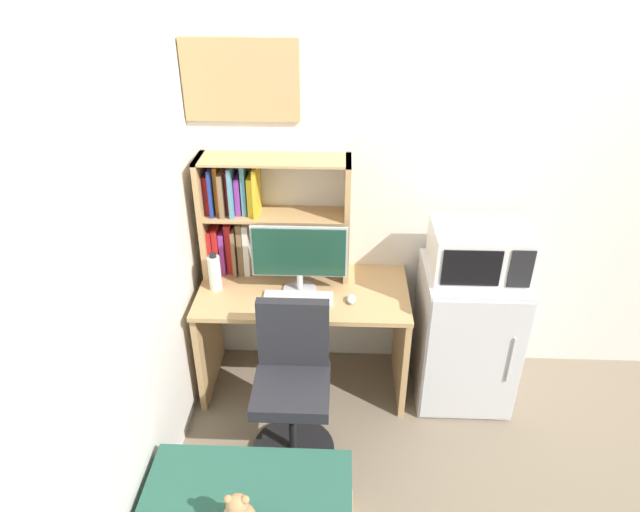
{
  "coord_description": "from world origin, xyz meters",
  "views": [
    {
      "loc": [
        -0.72,
        -3.07,
        2.54
      ],
      "look_at": [
        -0.83,
        -0.34,
        0.97
      ],
      "focal_mm": 31.45,
      "sensor_mm": 36.0,
      "label": 1
    }
  ],
  "objects_px": {
    "keyboard": "(298,299)",
    "wall_corkboard": "(241,80)",
    "mini_fridge": "(465,334)",
    "hutch_bookshelf": "(250,214)",
    "desk_chair": "(293,391)",
    "microwave": "(478,251)",
    "computer_mouse": "(351,299)",
    "monitor": "(299,256)",
    "water_bottle": "(215,273)"
  },
  "relations": [
    {
      "from": "water_bottle",
      "to": "microwave",
      "type": "relative_size",
      "value": 0.46
    },
    {
      "from": "computer_mouse",
      "to": "wall_corkboard",
      "type": "distance_m",
      "value": 1.35
    },
    {
      "from": "monitor",
      "to": "desk_chair",
      "type": "xyz_separation_m",
      "value": [
        -0.01,
        -0.51,
        -0.55
      ]
    },
    {
      "from": "mini_fridge",
      "to": "desk_chair",
      "type": "bearing_deg",
      "value": -153.29
    },
    {
      "from": "hutch_bookshelf",
      "to": "microwave",
      "type": "height_order",
      "value": "hutch_bookshelf"
    },
    {
      "from": "hutch_bookshelf",
      "to": "monitor",
      "type": "bearing_deg",
      "value": -35.44
    },
    {
      "from": "microwave",
      "to": "desk_chair",
      "type": "height_order",
      "value": "microwave"
    },
    {
      "from": "hutch_bookshelf",
      "to": "computer_mouse",
      "type": "relative_size",
      "value": 10.15
    },
    {
      "from": "keyboard",
      "to": "microwave",
      "type": "xyz_separation_m",
      "value": [
        1.0,
        0.1,
        0.28
      ]
    },
    {
      "from": "water_bottle",
      "to": "computer_mouse",
      "type": "bearing_deg",
      "value": -7.33
    },
    {
      "from": "computer_mouse",
      "to": "mini_fridge",
      "type": "height_order",
      "value": "mini_fridge"
    },
    {
      "from": "keyboard",
      "to": "mini_fridge",
      "type": "distance_m",
      "value": 1.05
    },
    {
      "from": "mini_fridge",
      "to": "keyboard",
      "type": "bearing_deg",
      "value": -174.37
    },
    {
      "from": "hutch_bookshelf",
      "to": "water_bottle",
      "type": "distance_m",
      "value": 0.4
    },
    {
      "from": "monitor",
      "to": "wall_corkboard",
      "type": "distance_m",
      "value": 1.01
    },
    {
      "from": "hutch_bookshelf",
      "to": "keyboard",
      "type": "height_order",
      "value": "hutch_bookshelf"
    },
    {
      "from": "keyboard",
      "to": "computer_mouse",
      "type": "bearing_deg",
      "value": 0.22
    },
    {
      "from": "mini_fridge",
      "to": "microwave",
      "type": "xyz_separation_m",
      "value": [
        0.0,
        0.0,
        0.58
      ]
    },
    {
      "from": "desk_chair",
      "to": "wall_corkboard",
      "type": "height_order",
      "value": "wall_corkboard"
    },
    {
      "from": "microwave",
      "to": "wall_corkboard",
      "type": "height_order",
      "value": "wall_corkboard"
    },
    {
      "from": "wall_corkboard",
      "to": "computer_mouse",
      "type": "bearing_deg",
      "value": -33.32
    },
    {
      "from": "hutch_bookshelf",
      "to": "mini_fridge",
      "type": "distance_m",
      "value": 1.48
    },
    {
      "from": "mini_fridge",
      "to": "microwave",
      "type": "relative_size",
      "value": 1.69
    },
    {
      "from": "hutch_bookshelf",
      "to": "wall_corkboard",
      "type": "distance_m",
      "value": 0.76
    },
    {
      "from": "hutch_bookshelf",
      "to": "monitor",
      "type": "distance_m",
      "value": 0.4
    },
    {
      "from": "keyboard",
      "to": "wall_corkboard",
      "type": "bearing_deg",
      "value": 127.88
    },
    {
      "from": "microwave",
      "to": "monitor",
      "type": "bearing_deg",
      "value": -179.91
    },
    {
      "from": "mini_fridge",
      "to": "microwave",
      "type": "distance_m",
      "value": 0.58
    },
    {
      "from": "keyboard",
      "to": "microwave",
      "type": "distance_m",
      "value": 1.05
    },
    {
      "from": "hutch_bookshelf",
      "to": "wall_corkboard",
      "type": "xyz_separation_m",
      "value": [
        -0.02,
        0.1,
        0.75
      ]
    },
    {
      "from": "hutch_bookshelf",
      "to": "microwave",
      "type": "distance_m",
      "value": 1.32
    },
    {
      "from": "keyboard",
      "to": "wall_corkboard",
      "type": "relative_size",
      "value": 0.62
    },
    {
      "from": "computer_mouse",
      "to": "hutch_bookshelf",
      "type": "bearing_deg",
      "value": 152.49
    },
    {
      "from": "hutch_bookshelf",
      "to": "wall_corkboard",
      "type": "height_order",
      "value": "wall_corkboard"
    },
    {
      "from": "mini_fridge",
      "to": "wall_corkboard",
      "type": "distance_m",
      "value": 1.97
    },
    {
      "from": "hutch_bookshelf",
      "to": "desk_chair",
      "type": "bearing_deg",
      "value": -67.92
    },
    {
      "from": "hutch_bookshelf",
      "to": "mini_fridge",
      "type": "relative_size",
      "value": 1.0
    },
    {
      "from": "hutch_bookshelf",
      "to": "desk_chair",
      "type": "distance_m",
      "value": 1.05
    },
    {
      "from": "hutch_bookshelf",
      "to": "computer_mouse",
      "type": "bearing_deg",
      "value": -27.51
    },
    {
      "from": "keyboard",
      "to": "wall_corkboard",
      "type": "height_order",
      "value": "wall_corkboard"
    },
    {
      "from": "mini_fridge",
      "to": "desk_chair",
      "type": "height_order",
      "value": "desk_chair"
    },
    {
      "from": "wall_corkboard",
      "to": "keyboard",
      "type": "bearing_deg",
      "value": -52.12
    },
    {
      "from": "keyboard",
      "to": "computer_mouse",
      "type": "relative_size",
      "value": 4.59
    },
    {
      "from": "computer_mouse",
      "to": "desk_chair",
      "type": "distance_m",
      "value": 0.61
    },
    {
      "from": "mini_fridge",
      "to": "microwave",
      "type": "height_order",
      "value": "microwave"
    },
    {
      "from": "computer_mouse",
      "to": "water_bottle",
      "type": "distance_m",
      "value": 0.81
    },
    {
      "from": "monitor",
      "to": "keyboard",
      "type": "distance_m",
      "value": 0.25
    },
    {
      "from": "monitor",
      "to": "computer_mouse",
      "type": "distance_m",
      "value": 0.38
    },
    {
      "from": "computer_mouse",
      "to": "mini_fridge",
      "type": "xyz_separation_m",
      "value": [
        0.7,
        0.1,
        -0.3
      ]
    },
    {
      "from": "hutch_bookshelf",
      "to": "mini_fridge",
      "type": "bearing_deg",
      "value": -9.43
    }
  ]
}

